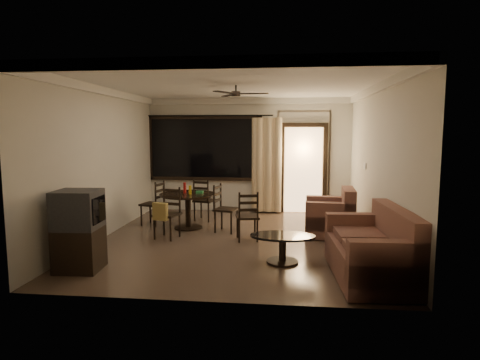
# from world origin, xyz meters

# --- Properties ---
(ground) EXTENTS (5.50, 5.50, 0.00)m
(ground) POSITION_xyz_m (0.00, 0.00, 0.00)
(ground) COLOR #7F6651
(ground) RESTS_ON ground
(room_shell) EXTENTS (5.50, 6.70, 5.50)m
(room_shell) POSITION_xyz_m (0.59, 1.77, 1.83)
(room_shell) COLOR beige
(room_shell) RESTS_ON ground
(dining_table) EXTENTS (1.15, 1.15, 0.94)m
(dining_table) POSITION_xyz_m (-1.08, 0.79, 0.57)
(dining_table) COLOR black
(dining_table) RESTS_ON ground
(dining_chair_west) EXTENTS (0.51, 0.51, 0.95)m
(dining_chair_west) POSITION_xyz_m (-1.90, 1.00, 0.28)
(dining_chair_west) COLOR black
(dining_chair_west) RESTS_ON ground
(dining_chair_east) EXTENTS (0.51, 0.51, 0.95)m
(dining_chair_east) POSITION_xyz_m (-0.27, 0.59, 0.28)
(dining_chair_east) COLOR black
(dining_chair_east) RESTS_ON ground
(dining_chair_south) EXTENTS (0.51, 0.55, 0.95)m
(dining_chair_south) POSITION_xyz_m (-1.30, -0.04, 0.31)
(dining_chair_south) COLOR black
(dining_chair_south) RESTS_ON ground
(dining_chair_north) EXTENTS (0.51, 0.51, 0.95)m
(dining_chair_north) POSITION_xyz_m (-0.89, 1.56, 0.28)
(dining_chair_north) COLOR black
(dining_chair_north) RESTS_ON ground
(tv_cabinet) EXTENTS (0.65, 0.58, 1.16)m
(tv_cabinet) POSITION_xyz_m (-2.05, -1.85, 0.58)
(tv_cabinet) COLOR black
(tv_cabinet) RESTS_ON ground
(sofa) EXTENTS (1.02, 1.80, 0.94)m
(sofa) POSITION_xyz_m (2.09, -1.75, 0.37)
(sofa) COLOR #4D2A24
(sofa) RESTS_ON ground
(armchair) EXTENTS (0.96, 0.96, 0.90)m
(armchair) POSITION_xyz_m (1.80, 0.47, 0.37)
(armchair) COLOR #4D2A24
(armchair) RESTS_ON ground
(coffee_table) EXTENTS (0.98, 0.59, 0.43)m
(coffee_table) POSITION_xyz_m (0.85, -1.23, 0.29)
(coffee_table) COLOR black
(coffee_table) RESTS_ON ground
(side_chair) EXTENTS (0.48, 0.48, 0.92)m
(side_chair) POSITION_xyz_m (0.21, -0.01, 0.27)
(side_chair) COLOR black
(side_chair) RESTS_ON ground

